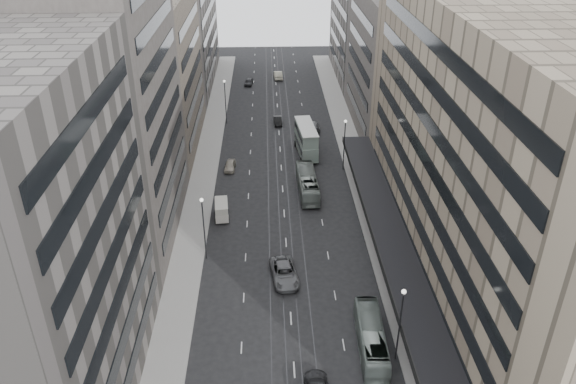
{
  "coord_description": "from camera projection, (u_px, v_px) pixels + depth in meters",
  "views": [
    {
      "loc": [
        -2.04,
        -43.46,
        39.83
      ],
      "look_at": [
        0.32,
        16.95,
        6.16
      ],
      "focal_mm": 35.0,
      "sensor_mm": 36.0,
      "label": 1
    }
  ],
  "objects": [
    {
      "name": "building_right_mid",
      "position": [
        401.0,
        63.0,
        97.68
      ],
      "size": [
        15.0,
        28.0,
        24.0
      ],
      "primitive_type": "cube",
      "color": "#443E3B",
      "rests_on": "ground"
    },
    {
      "name": "double_decker",
      "position": [
        306.0,
        139.0,
        91.81
      ],
      "size": [
        3.56,
        9.45,
        5.06
      ],
      "rotation": [
        0.0,
        0.0,
        0.09
      ],
      "color": "gray",
      "rests_on": "ground"
    },
    {
      "name": "building_right_far",
      "position": [
        373.0,
        15.0,
        122.9
      ],
      "size": [
        15.0,
        32.0,
        28.0
      ],
      "primitive_type": "cube",
      "color": "slate",
      "rests_on": "ground"
    },
    {
      "name": "sedan_4",
      "position": [
        230.0,
        166.0,
        87.9
      ],
      "size": [
        1.91,
        4.11,
        1.36
      ],
      "primitive_type": "imported",
      "rotation": [
        0.0,
        0.0,
        -0.08
      ],
      "color": "gray",
      "rests_on": "ground"
    },
    {
      "name": "lamp_right_far",
      "position": [
        345.0,
        139.0,
        85.75
      ],
      "size": [
        0.44,
        0.44,
        8.32
      ],
      "color": "#262628",
      "rests_on": "ground"
    },
    {
      "name": "building_left_d",
      "position": [
        174.0,
        19.0,
        118.81
      ],
      "size": [
        15.0,
        38.0,
        28.0
      ],
      "primitive_type": "cube",
      "color": "slate",
      "rests_on": "ground"
    },
    {
      "name": "bus_far",
      "position": [
        307.0,
        183.0,
        81.08
      ],
      "size": [
        2.87,
        10.83,
        3.0
      ],
      "primitive_type": "imported",
      "rotation": [
        0.0,
        0.0,
        3.17
      ],
      "color": "gray",
      "rests_on": "ground"
    },
    {
      "name": "building_left_a",
      "position": [
        13.0,
        256.0,
        42.37
      ],
      "size": [
        15.0,
        28.0,
        30.0
      ],
      "primitive_type": "cube",
      "color": "slate",
      "rests_on": "ground"
    },
    {
      "name": "sidewalk_left",
      "position": [
        206.0,
        164.0,
        89.68
      ],
      "size": [
        4.0,
        125.0,
        0.15
      ],
      "primitive_type": "cube",
      "color": "gray",
      "rests_on": "ground"
    },
    {
      "name": "sidewalk_right",
      "position": [
        355.0,
        162.0,
        90.5
      ],
      "size": [
        4.0,
        125.0,
        0.15
      ],
      "primitive_type": "cube",
      "color": "gray",
      "rests_on": "ground"
    },
    {
      "name": "sedan_5",
      "position": [
        278.0,
        121.0,
        104.37
      ],
      "size": [
        1.61,
        4.1,
        1.33
      ],
      "primitive_type": "imported",
      "rotation": [
        0.0,
        0.0,
        0.05
      ],
      "color": "black",
      "rests_on": "ground"
    },
    {
      "name": "ground",
      "position": [
        291.0,
        325.0,
        57.39
      ],
      "size": [
        220.0,
        220.0,
        0.0
      ],
      "primitive_type": "plane",
      "color": "black",
      "rests_on": "ground"
    },
    {
      "name": "sedan_7",
      "position": [
        313.0,
        126.0,
        101.93
      ],
      "size": [
        2.18,
        5.12,
        1.47
      ],
      "primitive_type": "imported",
      "rotation": [
        0.0,
        0.0,
        3.17
      ],
      "color": "#4E4E50",
      "rests_on": "ground"
    },
    {
      "name": "lamp_right_near",
      "position": [
        401.0,
        317.0,
        50.83
      ],
      "size": [
        0.44,
        0.44,
        8.32
      ],
      "color": "#262628",
      "rests_on": "ground"
    },
    {
      "name": "lamp_left_far",
      "position": [
        225.0,
        97.0,
        102.54
      ],
      "size": [
        0.44,
        0.44,
        8.32
      ],
      "color": "#262628",
      "rests_on": "ground"
    },
    {
      "name": "sedan_6",
      "position": [
        304.0,
        139.0,
        96.67
      ],
      "size": [
        2.79,
        5.57,
        1.51
      ],
      "primitive_type": "imported",
      "rotation": [
        0.0,
        0.0,
        3.09
      ],
      "color": "beige",
      "rests_on": "ground"
    },
    {
      "name": "sedan_2",
      "position": [
        284.0,
        273.0,
        63.6
      ],
      "size": [
        3.58,
        6.43,
        1.7
      ],
      "primitive_type": "imported",
      "rotation": [
        0.0,
        0.0,
        0.13
      ],
      "color": "#5E5E60",
      "rests_on": "ground"
    },
    {
      "name": "sedan_9",
      "position": [
        278.0,
        75.0,
        128.37
      ],
      "size": [
        2.05,
        5.23,
        1.7
      ],
      "primitive_type": "imported",
      "rotation": [
        0.0,
        0.0,
        3.19
      ],
      "color": "#B7B197",
      "rests_on": "ground"
    },
    {
      "name": "lamp_left_near",
      "position": [
        203.0,
        222.0,
        65.0
      ],
      "size": [
        0.44,
        0.44,
        8.32
      ],
      "color": "#262628",
      "rests_on": "ground"
    },
    {
      "name": "building_left_b",
      "position": [
        99.0,
        105.0,
        64.97
      ],
      "size": [
        15.0,
        26.0,
        34.0
      ],
      "primitive_type": "cube",
      "color": "#443E3B",
      "rests_on": "ground"
    },
    {
      "name": "panel_van",
      "position": [
        222.0,
        209.0,
        74.94
      ],
      "size": [
        2.16,
        3.96,
        2.41
      ],
      "rotation": [
        0.0,
        0.0,
        0.09
      ],
      "color": "beige",
      "rests_on": "ground"
    },
    {
      "name": "department_store",
      "position": [
        496.0,
        156.0,
        57.84
      ],
      "size": [
        19.2,
        60.0,
        30.0
      ],
      "color": "gray",
      "rests_on": "ground"
    },
    {
      "name": "building_left_c",
      "position": [
        146.0,
        73.0,
        90.73
      ],
      "size": [
        15.0,
        28.0,
        25.0
      ],
      "primitive_type": "cube",
      "color": "#675C50",
      "rests_on": "ground"
    },
    {
      "name": "bus_near",
      "position": [
        371.0,
        338.0,
        53.87
      ],
      "size": [
        2.74,
        10.06,
        2.78
      ],
      "primitive_type": "imported",
      "rotation": [
        0.0,
        0.0,
        3.1
      ],
      "color": "gray",
      "rests_on": "ground"
    },
    {
      "name": "sedan_8",
      "position": [
        249.0,
        82.0,
        124.45
      ],
      "size": [
        2.1,
        4.18,
        1.37
      ],
      "primitive_type": "imported",
      "rotation": [
        0.0,
        0.0,
        -0.12
      ],
      "color": "black",
      "rests_on": "ground"
    }
  ]
}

